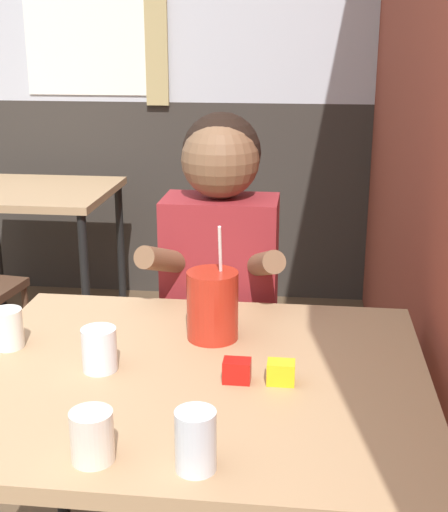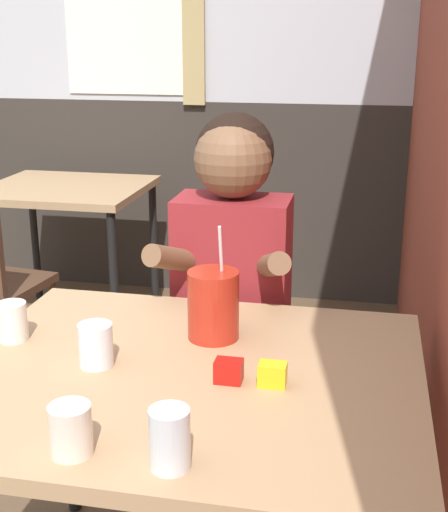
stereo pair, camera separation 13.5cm
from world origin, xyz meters
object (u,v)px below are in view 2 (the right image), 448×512
Objects in this scene: main_table at (186,396)px; background_table at (67,203)px; cocktail_pitcher at (213,305)px; person_seated at (232,299)px.

main_table is 2.15m from background_table.
background_table is 2.66× the size of cocktail_pitcher.
person_seated is at bearing 91.12° from main_table.
main_table is at bearing -95.88° from cocktail_pitcher.
person_seated is at bearing 94.42° from cocktail_pitcher.
main_table is at bearing -88.88° from person_seated.
background_table is 0.62× the size of person_seated.
background_table is (-1.10, 1.85, -0.03)m from main_table.
cocktail_pitcher is at bearing 84.12° from main_table.
cocktail_pitcher is (0.03, -0.41, 0.14)m from person_seated.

